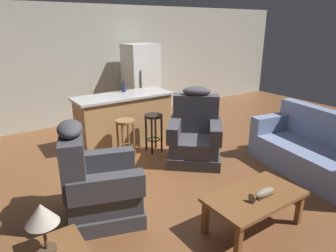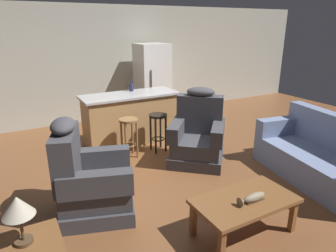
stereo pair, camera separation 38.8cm
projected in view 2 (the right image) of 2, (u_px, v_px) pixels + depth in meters
ground_plane at (164, 169)px, 4.72m from camera, size 12.00×12.00×0.00m
back_wall at (100, 64)px, 6.89m from camera, size 12.00×0.05×2.60m
coffee_table at (245, 204)px, 3.17m from camera, size 1.10×0.60×0.42m
fish_figurine at (252, 198)px, 3.09m from camera, size 0.34×0.10×0.10m
couch at (322, 158)px, 4.32m from camera, size 1.15×2.01×0.94m
recliner_near_lamp at (89, 181)px, 3.52m from camera, size 1.06×1.06×1.20m
recliner_near_island at (198, 136)px, 4.92m from camera, size 1.19×1.19×1.20m
table_lamp at (18, 209)px, 2.22m from camera, size 0.24×0.24×0.41m
kitchen_island at (131, 118)px, 5.69m from camera, size 1.80×0.70×0.95m
bar_stool_left at (129, 131)px, 5.03m from camera, size 0.32×0.32×0.68m
bar_stool_right at (158, 126)px, 5.29m from camera, size 0.32×0.32×0.68m
refrigerator at (152, 82)px, 7.03m from camera, size 0.70×0.69×1.76m
bottle_tall_green at (131, 87)px, 5.74m from camera, size 0.08×0.08×0.22m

